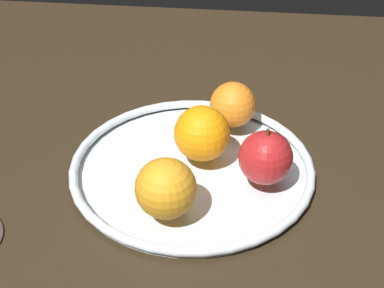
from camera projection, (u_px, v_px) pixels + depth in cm
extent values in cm
cube|color=black|center=(192.00, 184.00, 79.94)|extent=(111.36, 111.36, 4.00)
cylinder|color=silver|center=(192.00, 171.00, 78.60)|extent=(31.27, 31.27, 0.60)
torus|color=silver|center=(192.00, 166.00, 78.08)|extent=(32.58, 32.58, 1.20)
sphere|color=#AF1F21|center=(266.00, 158.00, 72.87)|extent=(6.88, 6.88, 6.88)
cylinder|color=#593819|center=(268.00, 133.00, 70.75)|extent=(0.44, 0.44, 1.20)
sphere|color=orange|center=(202.00, 133.00, 76.70)|extent=(7.42, 7.42, 7.42)
sphere|color=orange|center=(233.00, 105.00, 83.35)|extent=(6.54, 6.54, 6.54)
sphere|color=orange|center=(166.00, 188.00, 67.72)|extent=(7.28, 7.28, 7.28)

